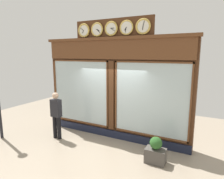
# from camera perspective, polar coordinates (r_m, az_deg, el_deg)

# --- Properties ---
(ground_plane) EXTENTS (14.00, 14.00, 0.00)m
(ground_plane) POSITION_cam_1_polar(r_m,az_deg,el_deg) (5.40, -15.33, -23.99)
(ground_plane) COLOR gray
(shop_facade) EXTENTS (5.59, 0.42, 4.18)m
(shop_facade) POSITION_cam_1_polar(r_m,az_deg,el_deg) (6.98, 0.47, 0.70)
(shop_facade) COLOR #4C2B16
(shop_facade) RESTS_ON ground_plane
(pedestrian) EXTENTS (0.36, 0.22, 1.69)m
(pedestrian) POSITION_cam_1_polar(r_m,az_deg,el_deg) (7.28, -15.95, -6.74)
(pedestrian) COLOR black
(pedestrian) RESTS_ON ground_plane
(planter_box) EXTENTS (0.56, 0.36, 0.42)m
(planter_box) POSITION_cam_1_polar(r_m,az_deg,el_deg) (5.90, 12.54, -18.34)
(planter_box) COLOR #4C4742
(planter_box) RESTS_ON ground_plane
(planter_shrub) EXTENTS (0.35, 0.35, 0.35)m
(planter_shrub) POSITION_cam_1_polar(r_m,az_deg,el_deg) (5.73, 12.69, -14.99)
(planter_shrub) COLOR #285623
(planter_shrub) RESTS_ON planter_box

